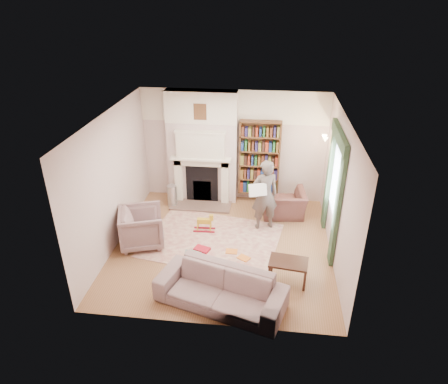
# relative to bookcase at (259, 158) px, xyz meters

# --- Properties ---
(floor) EXTENTS (4.50, 4.50, 0.00)m
(floor) POSITION_rel_bookcase_xyz_m (-0.65, -2.12, -1.18)
(floor) COLOR brown
(floor) RESTS_ON ground
(ceiling) EXTENTS (4.50, 4.50, 0.00)m
(ceiling) POSITION_rel_bookcase_xyz_m (-0.65, -2.12, 1.62)
(ceiling) COLOR white
(ceiling) RESTS_ON wall_back
(wall_back) EXTENTS (4.50, 0.00, 4.50)m
(wall_back) POSITION_rel_bookcase_xyz_m (-0.65, 0.13, 0.22)
(wall_back) COLOR beige
(wall_back) RESTS_ON floor
(wall_front) EXTENTS (4.50, 0.00, 4.50)m
(wall_front) POSITION_rel_bookcase_xyz_m (-0.65, -4.37, 0.22)
(wall_front) COLOR beige
(wall_front) RESTS_ON floor
(wall_left) EXTENTS (0.00, 4.50, 4.50)m
(wall_left) POSITION_rel_bookcase_xyz_m (-2.90, -2.12, 0.22)
(wall_left) COLOR beige
(wall_left) RESTS_ON floor
(wall_right) EXTENTS (0.00, 4.50, 4.50)m
(wall_right) POSITION_rel_bookcase_xyz_m (1.60, -2.12, 0.22)
(wall_right) COLOR beige
(wall_right) RESTS_ON floor
(fireplace) EXTENTS (1.70, 0.58, 2.80)m
(fireplace) POSITION_rel_bookcase_xyz_m (-1.40, -0.07, 0.21)
(fireplace) COLOR beige
(fireplace) RESTS_ON floor
(bookcase) EXTENTS (1.00, 0.24, 1.85)m
(bookcase) POSITION_rel_bookcase_xyz_m (0.00, 0.00, 0.00)
(bookcase) COLOR brown
(bookcase) RESTS_ON floor
(window) EXTENTS (0.02, 0.90, 1.30)m
(window) POSITION_rel_bookcase_xyz_m (1.58, -1.72, 0.27)
(window) COLOR silver
(window) RESTS_ON wall_right
(curtain_left) EXTENTS (0.07, 0.32, 2.40)m
(curtain_left) POSITION_rel_bookcase_xyz_m (1.55, -2.42, 0.02)
(curtain_left) COLOR #324C31
(curtain_left) RESTS_ON floor
(curtain_right) EXTENTS (0.07, 0.32, 2.40)m
(curtain_right) POSITION_rel_bookcase_xyz_m (1.55, -1.02, 0.02)
(curtain_right) COLOR #324C31
(curtain_right) RESTS_ON floor
(pelmet) EXTENTS (0.09, 1.70, 0.24)m
(pelmet) POSITION_rel_bookcase_xyz_m (1.54, -1.72, 1.20)
(pelmet) COLOR #324C31
(pelmet) RESTS_ON wall_right
(wall_sconce) EXTENTS (0.20, 0.24, 0.24)m
(wall_sconce) POSITION_rel_bookcase_xyz_m (1.38, -0.62, 0.72)
(wall_sconce) COLOR gold
(wall_sconce) RESTS_ON wall_right
(rug) EXTENTS (3.11, 2.59, 0.01)m
(rug) POSITION_rel_bookcase_xyz_m (-0.90, -1.96, -1.17)
(rug) COLOR beige
(rug) RESTS_ON floor
(armchair_reading) EXTENTS (1.08, 0.97, 0.65)m
(armchair_reading) POSITION_rel_bookcase_xyz_m (0.63, -0.69, -0.85)
(armchair_reading) COLOR #472726
(armchair_reading) RESTS_ON floor
(armchair_left) EXTENTS (1.12, 1.11, 0.81)m
(armchair_left) POSITION_rel_bookcase_xyz_m (-2.34, -2.25, -0.77)
(armchair_left) COLOR gray
(armchair_left) RESTS_ON floor
(sofa) EXTENTS (2.36, 1.46, 0.64)m
(sofa) POSITION_rel_bookcase_xyz_m (-0.47, -3.87, -0.85)
(sofa) COLOR gray
(sofa) RESTS_ON floor
(man_reading) EXTENTS (0.70, 0.58, 1.66)m
(man_reading) POSITION_rel_bookcase_xyz_m (0.18, -1.29, -0.35)
(man_reading) COLOR #534942
(man_reading) RESTS_ON floor
(newspaper) EXTENTS (0.41, 0.24, 0.27)m
(newspaper) POSITION_rel_bookcase_xyz_m (0.03, -1.49, -0.13)
(newspaper) COLOR white
(newspaper) RESTS_ON man_reading
(coffee_table) EXTENTS (0.75, 0.54, 0.45)m
(coffee_table) POSITION_rel_bookcase_xyz_m (0.69, -3.13, -0.95)
(coffee_table) COLOR #361D13
(coffee_table) RESTS_ON floor
(paraffin_heater) EXTENTS (0.24, 0.24, 0.55)m
(paraffin_heater) POSITION_rel_bookcase_xyz_m (-2.11, -0.53, -0.90)
(paraffin_heater) COLOR #B1B5BA
(paraffin_heater) RESTS_ON floor
(rocking_horse) EXTENTS (0.49, 0.21, 0.42)m
(rocking_horse) POSITION_rel_bookcase_xyz_m (-1.13, -1.60, -0.96)
(rocking_horse) COLOR gold
(rocking_horse) RESTS_ON rug
(board_game) EXTENTS (0.37, 0.37, 0.03)m
(board_game) POSITION_rel_bookcase_xyz_m (-1.21, -2.57, -1.15)
(board_game) COLOR gold
(board_game) RESTS_ON rug
(game_box_lid) EXTENTS (0.36, 0.30, 0.05)m
(game_box_lid) POSITION_rel_bookcase_xyz_m (-1.05, -2.36, -1.14)
(game_box_lid) COLOR #B01425
(game_box_lid) RESTS_ON rug
(comic_annuals) EXTENTS (0.54, 0.43, 0.02)m
(comic_annuals) POSITION_rel_bookcase_xyz_m (-0.30, -2.44, -1.16)
(comic_annuals) COLOR red
(comic_annuals) RESTS_ON rug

